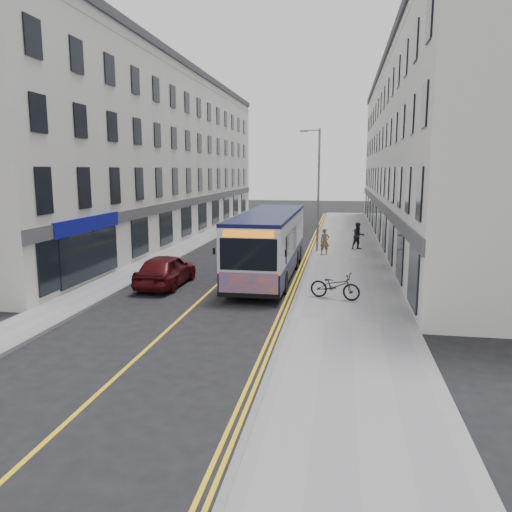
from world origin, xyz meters
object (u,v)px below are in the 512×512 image
at_px(bicycle, 335,286).
at_px(pedestrian_near, 325,242).
at_px(car_white, 291,229).
at_px(car_maroon, 166,270).
at_px(streetlamp, 317,186).
at_px(city_bus, 269,242).
at_px(pedestrian_far, 358,236).

distance_m(bicycle, pedestrian_near, 11.00).
bearing_deg(car_white, car_maroon, -103.90).
bearing_deg(car_white, streetlamp, -71.72).
bearing_deg(car_white, city_bus, -89.30).
relative_size(city_bus, pedestrian_near, 6.83).
bearing_deg(city_bus, car_white, 91.46).
bearing_deg(streetlamp, pedestrian_near, -65.25).
height_order(pedestrian_far, car_white, pedestrian_far).
relative_size(city_bus, bicycle, 5.35).
bearing_deg(bicycle, pedestrian_far, 10.73).
height_order(streetlamp, city_bus, streetlamp).
distance_m(bicycle, pedestrian_far, 13.60).
height_order(streetlamp, pedestrian_far, streetlamp).
relative_size(bicycle, car_maroon, 0.47).
distance_m(car_white, car_maroon, 18.09).
distance_m(streetlamp, pedestrian_near, 3.72).
distance_m(streetlamp, car_maroon, 13.06).
xyz_separation_m(streetlamp, bicycle, (1.43, -12.28, -3.70)).
distance_m(streetlamp, pedestrian_far, 4.52).
height_order(bicycle, pedestrian_far, pedestrian_far).
height_order(city_bus, pedestrian_far, city_bus).
bearing_deg(bicycle, car_maroon, 95.39).
height_order(bicycle, car_maroon, car_maroon).
relative_size(car_white, car_maroon, 0.95).
bearing_deg(pedestrian_near, streetlamp, 97.17).
bearing_deg(city_bus, car_maroon, -147.23).
height_order(streetlamp, car_maroon, streetlamp).
distance_m(pedestrian_near, pedestrian_far, 3.35).
height_order(bicycle, car_white, car_white).
bearing_deg(streetlamp, car_white, 109.05).
distance_m(pedestrian_far, car_white, 7.60).
xyz_separation_m(city_bus, car_white, (-0.38, 14.73, -1.10)).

